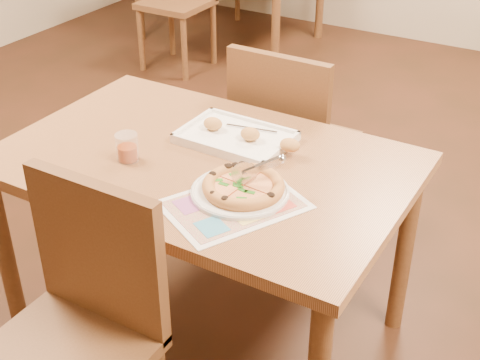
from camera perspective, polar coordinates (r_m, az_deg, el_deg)
The scene contains 9 objects.
dining_table at distance 2.17m, azimuth -3.10°, elevation -0.09°, with size 1.30×0.85×0.72m.
chair_near at distance 1.84m, azimuth -13.48°, elevation -10.33°, with size 0.42×0.42×0.47m.
chair_far at distance 2.66m, azimuth 4.04°, elevation 4.44°, with size 0.42×0.42×0.47m.
plate at distance 1.94m, azimuth 0.00°, elevation -1.07°, with size 0.29×0.29×0.02m, color silver.
pizza at distance 1.93m, azimuth 0.29°, elevation -0.54°, with size 0.24×0.24×0.04m.
pizza_cutter at distance 1.91m, azimuth 1.45°, elevation 0.98°, with size 0.12×0.10×0.09m.
appetizer_tray at distance 2.22m, azimuth -0.12°, elevation 3.63°, with size 0.42×0.25×0.06m.
glass_tumbler at distance 2.13m, azimuth -9.60°, elevation 2.64°, with size 0.07×0.07×0.09m.
menu at distance 1.89m, azimuth -0.52°, elevation -2.11°, with size 0.27×0.38×0.01m, color silver.
Camera 1 is at (1.04, -1.54, 1.76)m, focal length 50.00 mm.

